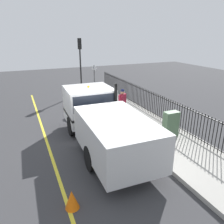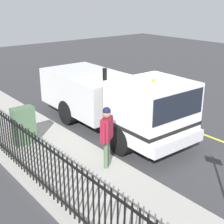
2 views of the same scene
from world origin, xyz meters
name	(u,v)px [view 1 (image 1 of 2)]	position (x,y,z in m)	size (l,w,h in m)	color
ground_plane	(92,140)	(0.00, 0.00, 0.00)	(47.46, 47.46, 0.00)	#38383A
sidewalk_slab	(148,128)	(3.15, 0.00, 0.09)	(2.74, 21.57, 0.18)	#A3A099
lane_marking	(49,148)	(-2.04, 0.00, 0.00)	(0.12, 19.42, 0.01)	yellow
work_truck	(101,118)	(0.26, -0.56, 1.29)	(2.43, 6.85, 2.64)	white
worker_standing	(122,101)	(2.32, 1.47, 1.28)	(0.55, 0.48, 1.79)	maroon
iron_fence	(167,111)	(4.29, 0.00, 0.90)	(0.04, 18.37, 1.43)	black
traffic_light_near	(80,54)	(2.01, 8.78, 3.22)	(0.33, 0.26, 4.31)	black
utility_cabinet	(171,124)	(3.46, -1.46, 0.80)	(0.70, 0.39, 1.24)	#4C6B4C
traffic_cone	(72,199)	(-1.92, -3.98, 0.30)	(0.42, 0.42, 0.60)	orange
street_sign	(94,79)	(2.05, 5.45, 1.78)	(0.17, 0.49, 2.59)	#4C4C4C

